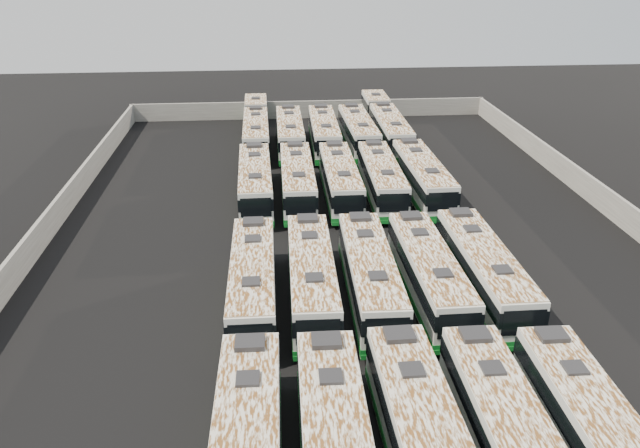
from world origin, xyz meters
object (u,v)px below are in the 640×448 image
(bus_front_far_right, at_px, (598,439))
(bus_back_far_left, at_px, (256,126))
(bus_midback_right, at_px, (382,179))
(bus_back_left, at_px, (290,134))
(bus_back_far_right, at_px, (385,123))
(bus_midfront_right, at_px, (429,274))
(bus_midfront_center, at_px, (370,276))
(bus_midback_center, at_px, (340,180))
(bus_front_center, at_px, (426,446))
(bus_midfront_far_right, at_px, (484,270))
(bus_midfront_left, at_px, (312,278))
(bus_back_center, at_px, (324,133))
(bus_front_right, at_px, (510,440))
(bus_midback_left, at_px, (297,181))
(bus_midback_far_left, at_px, (255,182))
(bus_back_right, at_px, (358,132))
(bus_midback_far_right, at_px, (422,177))
(bus_midfront_far_left, at_px, (253,281))

(bus_front_far_right, xyz_separation_m, bus_back_far_left, (-14.61, 49.72, 0.01))
(bus_midback_right, relative_size, bus_back_left, 0.99)
(bus_back_far_right, bearing_deg, bus_midfront_right, -95.04)
(bus_midfront_center, relative_size, bus_midback_center, 1.01)
(bus_front_center, distance_m, bus_midfront_far_right, 16.13)
(bus_midback_right, bearing_deg, bus_midfront_left, -112.04)
(bus_midfront_left, relative_size, bus_midback_right, 1.00)
(bus_midfront_far_right, bearing_deg, bus_back_center, 102.62)
(bus_midfront_center, height_order, bus_back_far_left, bus_midfront_center)
(bus_back_center, bearing_deg, bus_midback_center, -88.56)
(bus_midfront_far_right, height_order, bus_back_center, bus_back_center)
(bus_front_center, height_order, bus_midback_center, bus_front_center)
(bus_midfront_left, distance_m, bus_back_center, 31.76)
(bus_midfront_center, relative_size, bus_back_far_right, 0.63)
(bus_front_right, xyz_separation_m, bus_midback_left, (-7.22, 31.47, 0.03))
(bus_midback_far_left, bearing_deg, bus_back_right, 51.79)
(bus_front_far_right, distance_m, bus_midback_far_right, 31.58)
(bus_midfront_far_left, xyz_separation_m, bus_midback_center, (7.30, 17.18, 0.01))
(bus_midfront_left, relative_size, bus_back_center, 0.99)
(bus_midfront_left, height_order, bus_midback_far_left, bus_midback_far_left)
(bus_front_right, height_order, bus_midback_far_right, bus_midback_far_right)
(bus_front_far_right, xyz_separation_m, bus_midfront_far_left, (-14.49, 14.45, 0.02))
(bus_midback_center, bearing_deg, bus_midfront_left, -101.90)
(bus_front_right, bearing_deg, bus_back_left, 99.38)
(bus_midback_far_left, distance_m, bus_midback_left, 3.63)
(bus_midback_center, distance_m, bus_back_left, 15.08)
(bus_front_center, xyz_separation_m, bus_midback_left, (-3.63, 31.56, -0.04))
(bus_back_far_left, bearing_deg, bus_back_right, -18.35)
(bus_midback_left, bearing_deg, bus_midback_far_left, -178.46)
(bus_front_far_right, distance_m, bus_back_center, 46.72)
(bus_midback_center, bearing_deg, bus_midback_far_left, -179.69)
(bus_midfront_far_right, distance_m, bus_midback_right, 17.43)
(bus_midfront_left, relative_size, bus_midback_left, 0.99)
(bus_midfront_center, bearing_deg, bus_back_far_right, 79.48)
(bus_midfront_center, relative_size, bus_midback_far_right, 0.99)
(bus_front_center, relative_size, bus_midfront_far_left, 1.04)
(bus_front_far_right, xyz_separation_m, bus_back_left, (-10.95, 46.24, 0.05))
(bus_front_far_right, bearing_deg, bus_midfront_right, 104.62)
(bus_back_far_right, bearing_deg, bus_midfront_center, -100.91)
(bus_midfront_left, distance_m, bus_midfront_far_right, 10.83)
(bus_midback_left, height_order, bus_back_left, bus_back_left)
(bus_back_right, bearing_deg, bus_front_far_right, -86.63)
(bus_midfront_far_left, xyz_separation_m, bus_back_right, (10.95, 31.71, 0.05))
(bus_front_right, bearing_deg, bus_midback_left, 103.30)
(bus_back_far_left, bearing_deg, bus_midfront_center, -78.78)
(bus_midfront_far_right, height_order, bus_midback_center, bus_midfront_far_right)
(bus_front_right, distance_m, bus_back_left, 46.58)
(bus_front_center, bearing_deg, bus_midback_center, 89.12)
(bus_back_far_right, bearing_deg, bus_back_far_left, -179.16)
(bus_midfront_left, height_order, bus_midback_center, bus_midfront_left)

